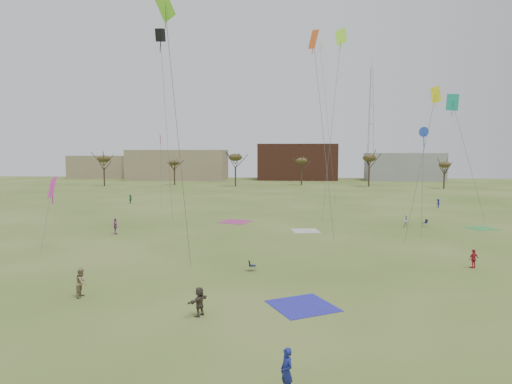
# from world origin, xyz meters

# --- Properties ---
(ground) EXTENTS (260.00, 260.00, 0.00)m
(ground) POSITION_xyz_m (0.00, 0.00, 0.00)
(ground) COLOR #40591C
(ground) RESTS_ON ground
(flyer_near_right) EXTENTS (0.73, 0.80, 1.84)m
(flyer_near_right) POSITION_xyz_m (3.39, -14.14, 0.92)
(flyer_near_right) COLOR navy
(flyer_near_right) RESTS_ON ground
(spectator_fore_a) EXTENTS (0.98, 0.72, 1.55)m
(spectator_fore_a) POSITION_xyz_m (18.23, 5.81, 0.77)
(spectator_fore_a) COLOR #C2213B
(spectator_fore_a) RESTS_ON ground
(spectator_fore_b) EXTENTS (0.78, 0.97, 1.88)m
(spectator_fore_b) POSITION_xyz_m (-10.06, -3.67, 0.94)
(spectator_fore_b) COLOR #937C5E
(spectator_fore_b) RESTS_ON ground
(spectator_fore_c) EXTENTS (1.20, 1.62, 1.70)m
(spectator_fore_c) POSITION_xyz_m (-1.72, -6.35, 0.85)
(spectator_fore_c) COLOR #4C4136
(spectator_fore_c) RESTS_ON ground
(spectator_mid_d) EXTENTS (0.88, 1.16, 1.83)m
(spectator_mid_d) POSITION_xyz_m (-16.62, 17.62, 0.92)
(spectator_mid_d) COLOR #9D4196
(spectator_mid_d) RESTS_ON ground
(spectator_mid_e) EXTENTS (0.83, 0.69, 1.57)m
(spectator_mid_e) POSITION_xyz_m (17.77, 25.23, 0.78)
(spectator_mid_e) COLOR silver
(spectator_mid_e) RESTS_ON ground
(flyer_far_a) EXTENTS (0.76, 1.52, 1.57)m
(flyer_far_a) POSITION_xyz_m (-26.09, 47.42, 0.78)
(flyer_far_a) COLOR #26743C
(flyer_far_a) RESTS_ON ground
(flyer_far_c) EXTENTS (0.67, 1.04, 1.52)m
(flyer_far_c) POSITION_xyz_m (27.95, 45.28, 0.76)
(flyer_far_c) COLOR navy
(flyer_far_c) RESTS_ON ground
(blanket_blue) EXTENTS (4.83, 4.83, 0.03)m
(blanket_blue) POSITION_xyz_m (4.23, -4.24, 0.00)
(blanket_blue) COLOR #2929B2
(blanket_blue) RESTS_ON ground
(blanket_cream) EXTENTS (3.61, 3.61, 0.03)m
(blanket_cream) POSITION_xyz_m (5.12, 21.55, 0.00)
(blanket_cream) COLOR beige
(blanket_cream) RESTS_ON ground
(blanket_plum) EXTENTS (4.79, 4.79, 0.03)m
(blanket_plum) POSITION_xyz_m (-4.06, 27.67, 0.00)
(blanket_plum) COLOR #AA3476
(blanket_plum) RESTS_ON ground
(blanket_olive) EXTENTS (3.92, 3.92, 0.03)m
(blanket_olive) POSITION_xyz_m (26.81, 25.14, 0.00)
(blanket_olive) COLOR green
(blanket_olive) RESTS_ON ground
(camp_chair_center) EXTENTS (0.67, 0.64, 0.87)m
(camp_chair_center) POSITION_xyz_m (0.41, 3.45, 0.26)
(camp_chair_center) COLOR #121732
(camp_chair_center) RESTS_ON ground
(camp_chair_right) EXTENTS (0.66, 0.63, 0.87)m
(camp_chair_right) POSITION_xyz_m (20.30, 26.23, 0.26)
(camp_chair_right) COLOR #141336
(camp_chair_right) RESTS_ON ground
(kites_aloft) EXTENTS (47.92, 54.56, 27.73)m
(kites_aloft) POSITION_xyz_m (-3.30, 28.06, 21.48)
(kites_aloft) COLOR white
(kites_aloft) RESTS_ON ground
(tree_line) EXTENTS (117.44, 49.32, 8.91)m
(tree_line) POSITION_xyz_m (-2.85, 79.12, 7.09)
(tree_line) COLOR #3A2B1E
(tree_line) RESTS_ON ground
(building_tan) EXTENTS (32.00, 14.00, 10.00)m
(building_tan) POSITION_xyz_m (-35.00, 115.00, 5.00)
(building_tan) COLOR #937F60
(building_tan) RESTS_ON ground
(building_brick) EXTENTS (26.00, 16.00, 12.00)m
(building_brick) POSITION_xyz_m (5.00, 120.00, 6.00)
(building_brick) COLOR brown
(building_brick) RESTS_ON ground
(building_grey) EXTENTS (24.00, 12.00, 9.00)m
(building_grey) POSITION_xyz_m (40.00, 118.00, 4.50)
(building_grey) COLOR gray
(building_grey) RESTS_ON ground
(building_tan_west) EXTENTS (20.00, 12.00, 8.00)m
(building_tan_west) POSITION_xyz_m (-65.00, 122.00, 4.00)
(building_tan_west) COLOR #937F60
(building_tan_west) RESTS_ON ground
(radio_tower) EXTENTS (1.51, 1.72, 41.00)m
(radio_tower) POSITION_xyz_m (30.00, 125.00, 19.21)
(radio_tower) COLOR #9EA3A8
(radio_tower) RESTS_ON ground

